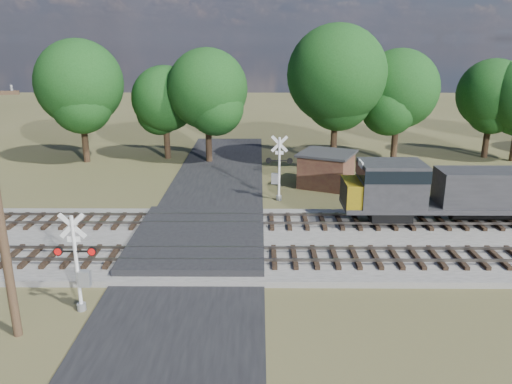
{
  "coord_description": "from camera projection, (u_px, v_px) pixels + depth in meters",
  "views": [
    {
      "loc": [
        3.25,
        -24.53,
        10.67
      ],
      "look_at": [
        3.08,
        2.0,
        2.5
      ],
      "focal_mm": 35.0,
      "sensor_mm": 36.0,
      "label": 1
    }
  ],
  "objects": [
    {
      "name": "equipment_shed",
      "position": [
        326.0,
        169.0,
        37.42
      ],
      "size": [
        5.03,
        5.03,
        2.59
      ],
      "rotation": [
        0.0,
        0.0,
        -0.42
      ],
      "color": "#48271E",
      "rests_on": "ground"
    },
    {
      "name": "crossing_panel",
      "position": [
        199.0,
        239.0,
        26.99
      ],
      "size": [
        7.0,
        9.0,
        0.62
      ],
      "primitive_type": "cube",
      "color": "#262628",
      "rests_on": "ground"
    },
    {
      "name": "ground",
      "position": [
        198.0,
        248.0,
        26.6
      ],
      "size": [
        160.0,
        160.0,
        0.0
      ],
      "primitive_type": "plane",
      "color": "#494827",
      "rests_on": "ground"
    },
    {
      "name": "treeline",
      "position": [
        301.0,
        85.0,
        43.75
      ],
      "size": [
        80.44,
        10.81,
        11.98
      ],
      "color": "black",
      "rests_on": "ground"
    },
    {
      "name": "track_far",
      "position": [
        257.0,
        221.0,
        29.33
      ],
      "size": [
        140.0,
        2.6,
        0.33
      ],
      "color": "black",
      "rests_on": "ballast_bed"
    },
    {
      "name": "crossing_signal_far",
      "position": [
        278.0,
        174.0,
        33.9
      ],
      "size": [
        1.82,
        0.41,
        4.52
      ],
      "rotation": [
        0.0,
        0.0,
        3.06
      ],
      "color": "silver",
      "rests_on": "ground"
    },
    {
      "name": "ballast_bed",
      "position": [
        384.0,
        242.0,
        26.98
      ],
      "size": [
        140.0,
        10.0,
        0.3
      ],
      "primitive_type": "cube",
      "color": "gray",
      "rests_on": "ground"
    },
    {
      "name": "crossing_signal_near",
      "position": [
        80.0,
        271.0,
        19.96
      ],
      "size": [
        1.71,
        0.37,
        4.25
      ],
      "rotation": [
        0.0,
        0.0,
        -0.0
      ],
      "color": "silver",
      "rests_on": "ground"
    },
    {
      "name": "road",
      "position": [
        198.0,
        247.0,
        26.59
      ],
      "size": [
        7.0,
        60.0,
        0.08
      ],
      "primitive_type": "cube",
      "color": "black",
      "rests_on": "ground"
    },
    {
      "name": "track_near",
      "position": [
        256.0,
        256.0,
        24.55
      ],
      "size": [
        140.0,
        2.6,
        0.33
      ],
      "color": "black",
      "rests_on": "ballast_bed"
    }
  ]
}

